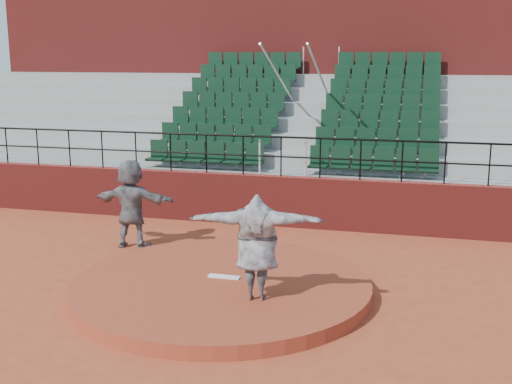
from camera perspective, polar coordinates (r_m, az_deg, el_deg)
ground at (r=12.04m, az=-3.06°, el=-8.95°), size 90.00×90.00×0.00m
pitchers_mound at (r=12.00m, az=-3.07°, el=-8.39°), size 5.50×5.50×0.25m
pitching_rubber at (r=12.08m, az=-2.86°, el=-7.53°), size 0.60×0.15×0.03m
boundary_wall at (r=16.49m, az=2.21°, el=-0.80°), size 24.00×0.30×1.30m
wall_railing at (r=16.24m, az=2.25°, el=3.95°), size 24.04×0.05×1.03m
seating_deck at (r=19.86m, az=4.52°, el=3.69°), size 24.00×5.97×4.63m
press_box_facade at (r=23.57m, az=6.35°, el=10.11°), size 24.00×3.00×7.10m
pitcher at (r=10.80m, az=0.06°, el=-4.91°), size 2.30×0.95×1.82m
fielder at (r=14.83m, az=-11.01°, el=-1.01°), size 1.90×0.62×2.04m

